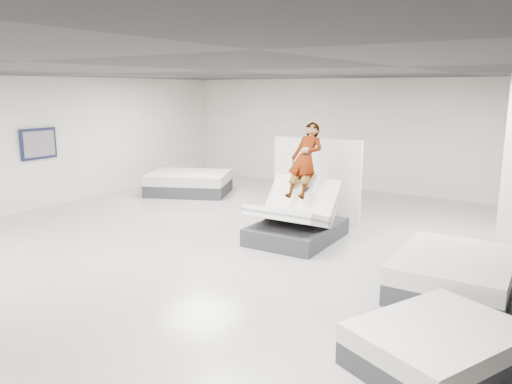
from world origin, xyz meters
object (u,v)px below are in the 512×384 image
(flat_bed_left_far, at_px, (189,183))
(flat_bed_right_far, at_px, (454,274))
(hero_bed, at_px, (296,221))
(flat_bed_right_near, at_px, (438,347))
(person, at_px, (305,176))
(wall_poster, at_px, (39,144))
(remote, at_px, (307,189))
(divider_panel, at_px, (316,181))

(flat_bed_left_far, bearing_deg, flat_bed_right_far, -22.50)
(hero_bed, height_order, flat_bed_right_near, hero_bed)
(person, distance_m, flat_bed_left_far, 5.12)
(flat_bed_right_near, bearing_deg, wall_poster, 168.14)
(person, relative_size, remote, 11.45)
(remote, distance_m, flat_bed_right_far, 3.17)
(flat_bed_right_far, relative_size, flat_bed_right_near, 0.99)
(hero_bed, relative_size, flat_bed_right_near, 0.92)
(divider_panel, height_order, wall_poster, wall_poster)
(person, distance_m, remote, 0.45)
(flat_bed_right_far, bearing_deg, divider_panel, 144.84)
(hero_bed, xyz_separation_m, flat_bed_left_far, (-4.67, 2.26, -0.09))
(divider_panel, xyz_separation_m, flat_bed_right_far, (3.44, -2.42, -0.65))
(remote, xyz_separation_m, flat_bed_right_far, (2.92, -0.96, -0.77))
(remote, distance_m, flat_bed_right_near, 4.58)
(flat_bed_right_far, bearing_deg, wall_poster, -179.50)
(remote, bearing_deg, flat_bed_right_far, -19.78)
(remote, xyz_separation_m, flat_bed_right_near, (3.23, -3.15, -0.81))
(flat_bed_right_far, relative_size, wall_poster, 2.19)
(hero_bed, xyz_separation_m, remote, (0.22, -0.01, 0.66))
(flat_bed_right_far, xyz_separation_m, flat_bed_right_near, (0.31, -2.18, -0.04))
(hero_bed, distance_m, flat_bed_left_far, 5.18)
(person, height_order, wall_poster, wall_poster)
(remote, distance_m, divider_panel, 1.55)
(remote, height_order, wall_poster, wall_poster)
(person, bearing_deg, wall_poster, -169.44)
(person, xyz_separation_m, flat_bed_left_far, (-4.66, 1.92, -0.93))
(person, distance_m, flat_bed_right_far, 3.54)
(divider_panel, xyz_separation_m, flat_bed_left_far, (-4.36, 0.81, -0.63))
(hero_bed, height_order, person, person)
(divider_panel, bearing_deg, hero_bed, -80.41)
(person, height_order, remote, person)
(divider_panel, bearing_deg, wall_poster, -160.34)
(flat_bed_right_near, distance_m, flat_bed_left_far, 9.76)
(hero_bed, distance_m, divider_panel, 1.57)
(wall_poster, bearing_deg, flat_bed_right_near, -11.86)
(hero_bed, height_order, remote, hero_bed)
(flat_bed_left_far, bearing_deg, hero_bed, -25.81)
(flat_bed_left_far, distance_m, wall_poster, 4.03)
(hero_bed, xyz_separation_m, flat_bed_right_near, (3.45, -3.16, -0.15))
(divider_panel, height_order, flat_bed_right_far, divider_panel)
(remote, bearing_deg, person, 122.15)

